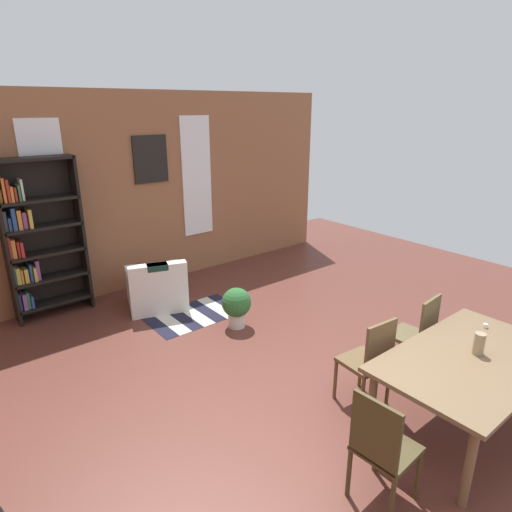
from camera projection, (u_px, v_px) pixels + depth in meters
ground_plane at (345, 429)px, 4.02m from camera, size 11.33×11.33×0.00m
back_wall_brick at (129, 194)px, 6.78m from camera, size 7.76×0.12×3.04m
window_pane_0 at (48, 194)px, 5.97m from camera, size 0.55×0.02×1.97m
window_pane_1 at (197, 177)px, 7.38m from camera, size 0.55×0.02×1.97m
dining_table at (471, 365)px, 3.83m from camera, size 1.78×1.05×0.75m
vase_on_table at (479, 344)px, 3.83m from camera, size 0.09×0.09×0.20m
tealight_candle_1 at (485, 326)px, 4.30m from camera, size 0.04×0.04×0.04m
dining_chair_head_left at (382, 447)px, 3.13m from camera, size 0.42×0.42×0.95m
dining_chair_far_left at (370, 360)px, 4.19m from camera, size 0.43×0.43×0.95m
dining_chair_far_right at (417, 333)px, 4.68m from camera, size 0.44×0.44×0.95m
bookshelf_tall at (38, 239)px, 5.88m from camera, size 1.00×0.30×2.19m
armchair_white at (157, 288)px, 6.41m from camera, size 1.01×1.01×0.75m
potted_plant_corner at (236, 305)px, 5.80m from camera, size 0.39×0.39×0.55m
striped_rug at (195, 314)px, 6.22m from camera, size 1.31×0.80×0.01m
framed_picture at (150, 159)px, 6.78m from camera, size 0.56×0.03×0.72m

